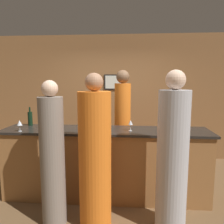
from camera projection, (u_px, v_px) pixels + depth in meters
ground_plane at (105, 196)px, 3.41m from camera, size 14.00×14.00×0.00m
back_wall at (114, 97)px, 5.04m from camera, size 8.00×0.08×2.80m
bar_counter at (105, 163)px, 3.33m from camera, size 3.09×0.63×1.06m
bartender at (122, 128)px, 3.90m from camera, size 0.28×0.28×1.96m
guest_0 at (52, 159)px, 2.65m from camera, size 0.30×0.30×1.79m
guest_1 at (95, 158)px, 2.63m from camera, size 0.39×0.39×1.87m
guest_2 at (172, 158)px, 2.55m from camera, size 0.36×0.36×1.90m
wine_bottle_0 at (30, 118)px, 3.54m from camera, size 0.07×0.07×0.30m
wine_glass_0 at (56, 123)px, 3.08m from camera, size 0.08×0.08×0.17m
wine_glass_1 at (131, 123)px, 3.15m from camera, size 0.06×0.06×0.16m
wine_glass_2 at (20, 123)px, 3.12m from camera, size 0.07×0.07×0.16m
wine_glass_3 at (100, 124)px, 3.01m from camera, size 0.07×0.07×0.16m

